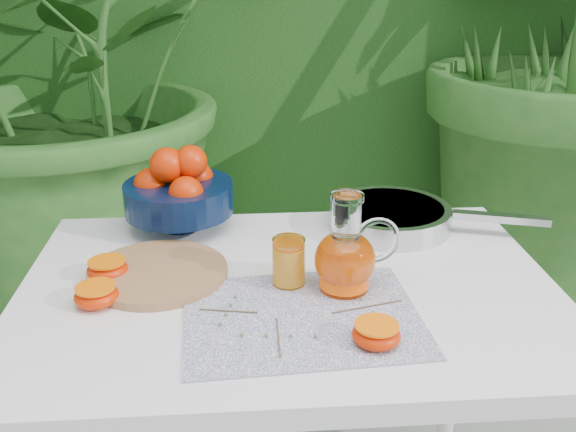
{
  "coord_description": "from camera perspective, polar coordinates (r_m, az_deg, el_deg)",
  "views": [
    {
      "loc": [
        -0.13,
        -1.13,
        1.33
      ],
      "look_at": [
        -0.05,
        -0.06,
        0.88
      ],
      "focal_mm": 40.0,
      "sensor_mm": 36.0,
      "label": 1
    }
  ],
  "objects": [
    {
      "name": "potted_plant_left",
      "position": [
        2.51,
        -19.16,
        13.05
      ],
      "size": [
        2.72,
        2.72,
        1.92
      ],
      "primitive_type": "imported",
      "rotation": [
        0.0,
        0.0,
        0.79
      ],
      "color": "#296322",
      "rests_on": "ground"
    },
    {
      "name": "potted_plant_right",
      "position": [
        2.68,
        20.84,
        15.14
      ],
      "size": [
        2.78,
        2.78,
        2.08
      ],
      "primitive_type": "imported",
      "rotation": [
        0.0,
        0.0,
        2.01
      ],
      "color": "#296322",
      "rests_on": "ground"
    },
    {
      "name": "white_table",
      "position": [
        1.24,
        0.07,
        -9.38
      ],
      "size": [
        1.0,
        0.7,
        0.75
      ],
      "color": "white",
      "rests_on": "ground"
    },
    {
      "name": "placemat",
      "position": [
        1.1,
        1.24,
        -8.93
      ],
      "size": [
        0.42,
        0.33,
        0.0
      ],
      "primitive_type": "cube",
      "rotation": [
        0.0,
        0.0,
        0.06
      ],
      "color": "#0D164C",
      "rests_on": "white_table"
    },
    {
      "name": "cutting_board",
      "position": [
        1.25,
        -11.46,
        -4.97
      ],
      "size": [
        0.3,
        0.3,
        0.02
      ],
      "primitive_type": "cylinder",
      "rotation": [
        0.0,
        0.0,
        -0.13
      ],
      "color": "#9E7447",
      "rests_on": "white_table"
    },
    {
      "name": "fruit_bowl",
      "position": [
        1.43,
        -9.75,
        2.23
      ],
      "size": [
        0.31,
        0.31,
        0.19
      ],
      "color": "black",
      "rests_on": "white_table"
    },
    {
      "name": "juice_pitcher",
      "position": [
        1.16,
        5.19,
        -3.63
      ],
      "size": [
        0.16,
        0.12,
        0.18
      ],
      "color": "white",
      "rests_on": "white_table"
    },
    {
      "name": "juice_tumbler",
      "position": [
        1.18,
        0.06,
        -4.14
      ],
      "size": [
        0.07,
        0.07,
        0.09
      ],
      "color": "white",
      "rests_on": "white_table"
    },
    {
      "name": "saute_pan",
      "position": [
        1.45,
        9.2,
        0.03
      ],
      "size": [
        0.5,
        0.34,
        0.05
      ],
      "color": "#B2B3B7",
      "rests_on": "white_table"
    },
    {
      "name": "orange_halves",
      "position": [
        1.14,
        -9.16,
        -7.16
      ],
      "size": [
        0.56,
        0.35,
        0.04
      ],
      "color": "red",
      "rests_on": "white_table"
    },
    {
      "name": "thyme_sprigs",
      "position": [
        1.09,
        0.62,
        -8.93
      ],
      "size": [
        0.35,
        0.21,
        0.01
      ],
      "color": "brown",
      "rests_on": "white_table"
    }
  ]
}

